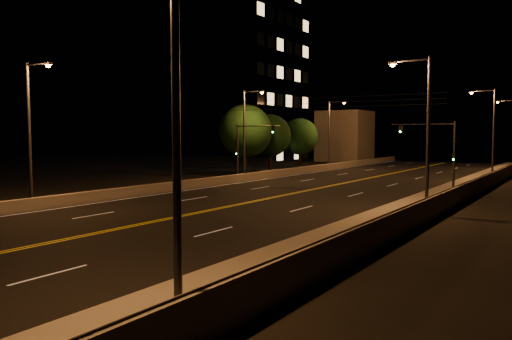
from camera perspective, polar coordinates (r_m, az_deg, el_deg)
The scene contains 21 objects.
road at distance 34.91m, azimuth -0.92°, elevation -3.75°, with size 18.00×120.00×0.02m, color black.
sidewalk at distance 30.19m, azimuth 16.30°, elevation -4.89°, with size 3.60×120.00×0.30m, color gray.
curb at distance 30.79m, azimuth 12.96°, elevation -4.80°, with size 0.14×120.00×0.15m, color gray.
parapet_wall at distance 29.66m, azimuth 19.37°, elevation -3.85°, with size 0.30×120.00×1.00m, color gray.
jersey_barrier at distance 40.83m, azimuth -11.79°, elevation -2.14°, with size 0.45×120.00×0.79m, color gray.
distant_building_left at distance 89.40m, azimuth 10.11°, elevation 3.82°, with size 8.00×8.00×8.81m, color gray.
parapet_rail at distance 29.59m, azimuth 19.40°, elevation -2.83°, with size 0.06×0.06×120.00m, color black.
lane_markings at distance 34.85m, azimuth -0.99°, elevation -3.74°, with size 17.32×116.00×0.00m.
streetlight_0 at distance 11.68m, azimuth -10.12°, elevation 6.83°, with size 2.55×0.28×9.30m.
streetlight_1 at distance 31.10m, azimuth 18.61°, elevation 4.96°, with size 2.55×0.28×9.30m.
streetlight_2 at distance 55.40m, azimuth 25.26°, elevation 4.33°, with size 2.55×0.28×9.30m.
streetlight_4 at distance 34.89m, azimuth -24.27°, elevation 4.70°, with size 2.55×0.28×9.30m.
streetlight_5 at distance 51.89m, azimuth -1.11°, elevation 4.76°, with size 2.55×0.28×9.30m.
streetlight_6 at distance 69.73m, azimuth 8.54°, elevation 4.55°, with size 2.55×0.28×9.30m.
traffic_signal_right at distance 42.05m, azimuth 20.34°, elevation 2.36°, with size 5.11×0.31×5.78m.
traffic_signal_left at distance 49.79m, azimuth -1.16°, elevation 2.85°, with size 5.11×0.31×5.78m.
overhead_wires at distance 42.83m, azimuth 6.34°, elevation 7.59°, with size 22.00×0.03×0.83m.
building_tower at distance 76.13m, azimuth -4.70°, elevation 11.76°, with size 24.00×15.00×30.96m.
tree_0 at distance 56.74m, azimuth -1.23°, elevation 4.48°, with size 6.02×6.02×8.16m.
tree_1 at distance 63.62m, azimuth 1.59°, elevation 3.95°, with size 5.38×5.38×7.29m.
tree_2 at distance 70.96m, azimuth 5.04°, elevation 3.82°, with size 5.18×5.18×7.02m.
Camera 1 is at (19.57, -8.51, 4.80)m, focal length 35.00 mm.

